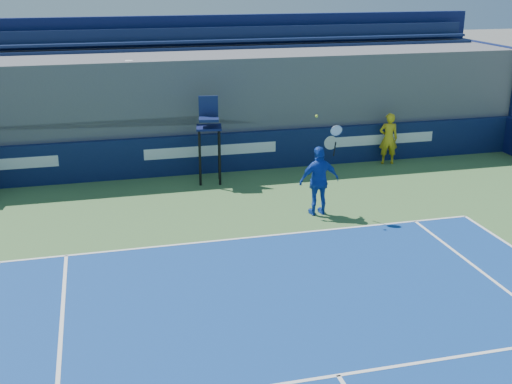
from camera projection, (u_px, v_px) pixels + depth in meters
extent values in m
imported|color=gold|center=(388.00, 138.00, 20.15)|extent=(0.67, 0.52, 1.63)
cube|color=white|center=(252.00, 237.00, 14.73)|extent=(10.97, 0.07, 0.00)
cube|color=white|center=(338.00, 375.00, 9.70)|extent=(8.23, 0.07, 0.00)
cube|color=#0B1842|center=(211.00, 154.00, 19.32)|extent=(20.40, 0.20, 1.20)
cube|color=white|center=(211.00, 151.00, 19.18)|extent=(4.00, 0.01, 0.32)
cube|color=white|center=(381.00, 140.00, 20.45)|extent=(3.60, 0.01, 0.32)
cylinder|color=white|center=(331.00, 143.00, 20.06)|extent=(0.44, 0.01, 0.44)
cylinder|color=black|center=(200.00, 159.00, 18.08)|extent=(0.08, 0.08, 1.60)
cylinder|color=black|center=(220.00, 158.00, 18.12)|extent=(0.08, 0.08, 1.60)
cylinder|color=black|center=(200.00, 153.00, 18.60)|extent=(0.08, 0.08, 1.60)
cylinder|color=black|center=(219.00, 153.00, 18.65)|extent=(0.08, 0.08, 1.60)
cube|color=#0E1548|center=(209.00, 127.00, 18.09)|extent=(0.80, 0.80, 0.06)
cube|color=#131D49|center=(209.00, 120.00, 17.92)|extent=(0.62, 0.53, 0.08)
cube|color=#141F4C|center=(208.00, 106.00, 18.16)|extent=(0.55, 0.15, 0.60)
imported|color=#153EAD|center=(319.00, 181.00, 15.88)|extent=(1.04, 0.47, 1.75)
cylinder|color=black|center=(335.00, 149.00, 15.63)|extent=(0.04, 0.16, 0.39)
torus|color=silver|center=(336.00, 131.00, 15.41)|extent=(0.30, 0.13, 0.29)
cylinder|color=silver|center=(336.00, 131.00, 15.41)|extent=(0.25, 0.09, 0.24)
sphere|color=#DAF035|center=(317.00, 116.00, 15.21)|extent=(0.07, 0.07, 0.07)
cube|color=#505156|center=(199.00, 106.00, 20.70)|extent=(20.40, 3.60, 3.38)
cube|color=#505156|center=(207.00, 121.00, 19.54)|extent=(20.40, 0.90, 0.55)
cube|color=#122046|center=(207.00, 106.00, 19.29)|extent=(20.00, 0.45, 0.08)
cube|color=#122046|center=(205.00, 98.00, 19.45)|extent=(20.00, 0.06, 0.45)
cube|color=#505156|center=(201.00, 98.00, 20.18)|extent=(20.40, 0.90, 0.55)
cube|color=#122046|center=(202.00, 83.00, 19.93)|extent=(20.00, 0.45, 0.08)
cube|color=#122046|center=(200.00, 76.00, 20.10)|extent=(20.00, 0.06, 0.45)
cube|color=#505156|center=(196.00, 76.00, 20.83)|extent=(20.40, 0.90, 0.55)
cube|color=#122046|center=(196.00, 62.00, 20.58)|extent=(20.00, 0.45, 0.08)
cube|color=#122046|center=(195.00, 55.00, 20.74)|extent=(20.00, 0.06, 0.45)
cube|color=#505156|center=(192.00, 56.00, 21.47)|extent=(20.40, 0.90, 0.55)
cube|color=#122046|center=(192.00, 41.00, 21.23)|extent=(20.00, 0.45, 0.08)
cube|color=#122046|center=(190.00, 35.00, 21.39)|extent=(20.00, 0.06, 0.45)
cube|color=#0C1647|center=(190.00, 80.00, 22.32)|extent=(20.80, 0.30, 4.40)
cube|color=#0C1647|center=(483.00, 92.00, 23.09)|extent=(0.30, 3.90, 3.40)
imported|color=silver|center=(131.00, 88.00, 18.62)|extent=(1.15, 0.80, 1.63)
imported|color=black|center=(446.00, 76.00, 20.97)|extent=(0.62, 0.45, 1.59)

